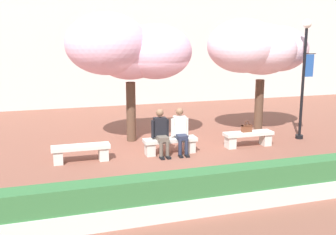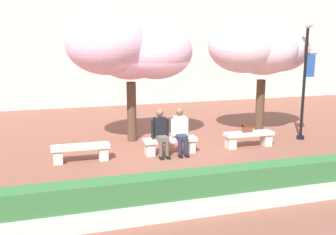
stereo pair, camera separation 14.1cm
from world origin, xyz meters
TOP-DOWN VIEW (x-y plane):
  - ground_plane at (0.00, 0.00)m, footprint 100.00×100.00m
  - stone_bench_west_end at (-2.46, 0.00)m, footprint 1.52×0.45m
  - stone_bench_near_west at (0.00, 0.00)m, footprint 1.52×0.45m
  - stone_bench_center at (2.46, 0.00)m, footprint 1.52×0.45m
  - person_seated_left at (-0.29, -0.05)m, footprint 0.51×0.69m
  - person_seated_right at (0.28, -0.05)m, footprint 0.51×0.70m
  - handbag at (2.40, 0.01)m, footprint 0.30×0.15m
  - cherry_tree_main at (-0.79, 1.55)m, footprint 3.79×2.50m
  - cherry_tree_secondary at (3.51, 1.38)m, footprint 3.62×2.38m
  - lamp_post_with_banner at (4.52, 0.34)m, footprint 0.54×0.28m
  - planter_hedge_foreground at (0.00, -3.77)m, footprint 10.12×0.50m

SIDE VIEW (x-z plane):
  - ground_plane at x=0.00m, z-range 0.00..0.00m
  - stone_bench_west_end at x=-2.46m, z-range 0.07..0.52m
  - stone_bench_near_west at x=0.00m, z-range 0.07..0.52m
  - stone_bench_center at x=2.46m, z-range 0.07..0.52m
  - planter_hedge_foreground at x=0.00m, z-range -0.01..0.79m
  - handbag at x=2.40m, z-range 0.41..0.75m
  - person_seated_left at x=-0.29m, z-range 0.05..1.34m
  - person_seated_right at x=0.28m, z-range 0.05..1.34m
  - lamp_post_with_banner at x=4.52m, z-range 0.39..4.15m
  - cherry_tree_secondary at x=3.51m, z-range 0.96..4.77m
  - cherry_tree_main at x=-0.79m, z-range 0.90..4.84m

